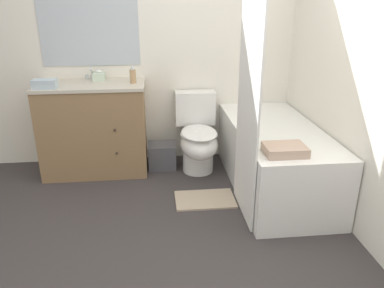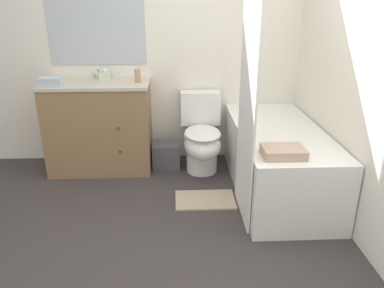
% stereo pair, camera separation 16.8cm
% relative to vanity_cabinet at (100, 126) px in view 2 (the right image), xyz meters
% --- Properties ---
extents(ground_plane, '(14.00, 14.00, 0.00)m').
position_rel_vanity_cabinet_xyz_m(ground_plane, '(0.75, -1.57, -0.45)').
color(ground_plane, '#383333').
extents(wall_back, '(8.00, 0.06, 2.50)m').
position_rel_vanity_cabinet_xyz_m(wall_back, '(0.75, 0.29, 0.80)').
color(wall_back, white).
rests_on(wall_back, ground_plane).
extents(wall_right, '(0.05, 2.83, 2.50)m').
position_rel_vanity_cabinet_xyz_m(wall_right, '(2.03, -0.65, 0.80)').
color(wall_right, white).
rests_on(wall_right, ground_plane).
extents(vanity_cabinet, '(1.00, 0.56, 0.88)m').
position_rel_vanity_cabinet_xyz_m(vanity_cabinet, '(0.00, 0.00, 0.00)').
color(vanity_cabinet, olive).
rests_on(vanity_cabinet, ground_plane).
extents(sink_faucet, '(0.14, 0.12, 0.12)m').
position_rel_vanity_cabinet_xyz_m(sink_faucet, '(-0.00, 0.18, 0.47)').
color(sink_faucet, silver).
rests_on(sink_faucet, vanity_cabinet).
extents(toilet, '(0.40, 0.69, 0.74)m').
position_rel_vanity_cabinet_xyz_m(toilet, '(1.00, -0.10, -0.11)').
color(toilet, white).
rests_on(toilet, ground_plane).
extents(bathtub, '(0.72, 1.59, 0.58)m').
position_rel_vanity_cabinet_xyz_m(bathtub, '(1.64, -0.53, -0.16)').
color(bathtub, white).
rests_on(bathtub, ground_plane).
extents(shower_curtain, '(0.01, 0.60, 1.90)m').
position_rel_vanity_cabinet_xyz_m(shower_curtain, '(1.26, -0.94, 0.50)').
color(shower_curtain, white).
rests_on(shower_curtain, ground_plane).
extents(wastebasket, '(0.27, 0.23, 0.25)m').
position_rel_vanity_cabinet_xyz_m(wastebasket, '(0.64, -0.01, -0.32)').
color(wastebasket, '#4C4C51').
rests_on(wastebasket, ground_plane).
extents(tissue_box, '(0.11, 0.13, 0.10)m').
position_rel_vanity_cabinet_xyz_m(tissue_box, '(0.07, 0.13, 0.47)').
color(tissue_box, silver).
rests_on(tissue_box, vanity_cabinet).
extents(soap_dispenser, '(0.06, 0.06, 0.15)m').
position_rel_vanity_cabinet_xyz_m(soap_dispenser, '(0.40, -0.04, 0.50)').
color(soap_dispenser, tan).
rests_on(soap_dispenser, vanity_cabinet).
extents(hand_towel_folded, '(0.20, 0.13, 0.08)m').
position_rel_vanity_cabinet_xyz_m(hand_towel_folded, '(-0.36, -0.18, 0.47)').
color(hand_towel_folded, silver).
rests_on(hand_towel_folded, vanity_cabinet).
extents(bath_towel_folded, '(0.29, 0.22, 0.07)m').
position_rel_vanity_cabinet_xyz_m(bath_towel_folded, '(1.50, -1.12, 0.16)').
color(bath_towel_folded, tan).
rests_on(bath_towel_folded, bathtub).
extents(bath_mat, '(0.51, 0.33, 0.02)m').
position_rel_vanity_cabinet_xyz_m(bath_mat, '(0.99, -0.73, -0.44)').
color(bath_mat, tan).
rests_on(bath_mat, ground_plane).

